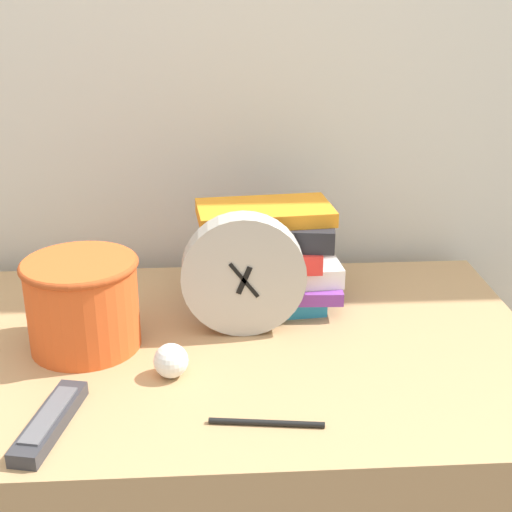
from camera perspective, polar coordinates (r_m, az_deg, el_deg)
wall_back at (r=1.40m, az=-4.62°, el=17.91°), size 6.00×0.04×2.40m
desk_clock at (r=1.14m, az=-1.01°, el=-1.53°), size 0.20×0.05×0.20m
book_stack at (r=1.25m, az=1.16°, el=0.13°), size 0.25×0.19×0.18m
basket at (r=1.14m, az=-13.70°, el=-3.50°), size 0.18×0.18×0.15m
tv_remote at (r=0.99m, az=-16.15°, el=-12.58°), size 0.07×0.17×0.02m
crumpled_paper_ball at (r=1.06m, az=-6.82°, el=-8.32°), size 0.05×0.05×0.05m
pen at (r=0.96m, az=0.85°, el=-13.19°), size 0.15×0.03×0.01m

